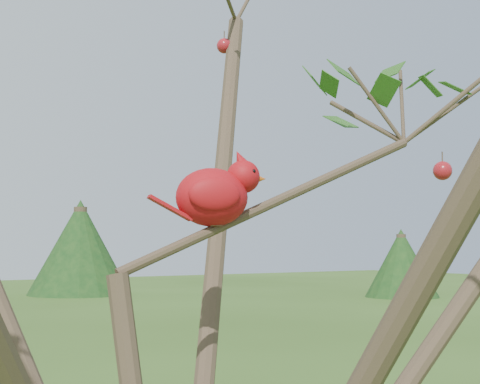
% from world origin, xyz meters
% --- Properties ---
extents(crabapple_tree, '(2.35, 2.05, 2.95)m').
position_xyz_m(crabapple_tree, '(0.03, -0.02, 2.12)').
color(crabapple_tree, '#3F3022').
rests_on(crabapple_tree, ground).
extents(cardinal, '(0.20, 0.13, 0.14)m').
position_xyz_m(cardinal, '(0.12, 0.08, 2.08)').
color(cardinal, red).
rests_on(cardinal, ground).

